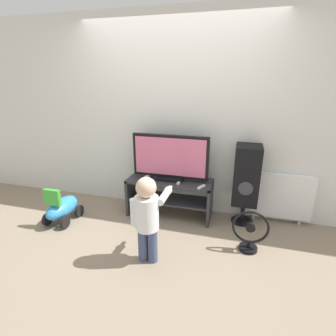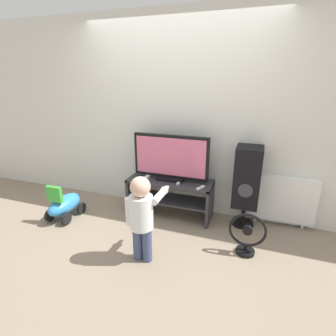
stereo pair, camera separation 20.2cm
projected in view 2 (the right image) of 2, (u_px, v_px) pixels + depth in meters
name	position (u px, v px, depth m)	size (l,w,h in m)	color
ground_plane	(165.00, 222.00, 3.44)	(16.00, 16.00, 0.00)	gray
wall_back	(177.00, 117.00, 3.46)	(10.00, 0.06, 2.60)	silver
tv_stand	(170.00, 192.00, 3.52)	(1.12, 0.42, 0.51)	#2D2D33
television	(171.00, 158.00, 3.38)	(1.00, 0.20, 0.60)	black
game_console	(146.00, 178.00, 3.47)	(0.05, 0.20, 0.04)	white
remote_primary	(201.00, 188.00, 3.20)	(0.09, 0.13, 0.03)	white
remote_secondary	(179.00, 182.00, 3.35)	(0.05, 0.13, 0.03)	white
child	(142.00, 212.00, 2.58)	(0.35, 0.51, 0.92)	#3F4C72
speaker_tower	(247.00, 178.00, 3.18)	(0.31, 0.35, 1.03)	black
floor_fan	(247.00, 236.00, 2.76)	(0.39, 0.20, 0.48)	black
ride_on_toy	(65.00, 204.00, 3.49)	(0.31, 0.56, 0.51)	#338CD1
radiator	(281.00, 199.00, 3.27)	(0.81, 0.08, 0.65)	white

